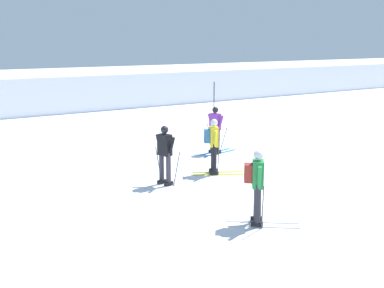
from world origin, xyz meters
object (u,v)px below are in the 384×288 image
(skier_green, at_px, (257,183))
(trail_marker_pole, at_px, (214,104))
(skier_yellow, at_px, (213,144))
(skier_black, at_px, (165,154))
(skier_purple, at_px, (215,129))

(skier_green, distance_m, trail_marker_pole, 12.54)
(skier_yellow, height_order, skier_black, same)
(skier_green, bearing_deg, skier_purple, 61.74)
(skier_green, height_order, trail_marker_pole, trail_marker_pole)
(skier_black, xyz_separation_m, trail_marker_pole, (6.69, 6.99, 0.15))
(skier_black, bearing_deg, trail_marker_pole, 46.26)
(skier_yellow, height_order, trail_marker_pole, trail_marker_pole)
(skier_purple, bearing_deg, skier_yellow, -127.09)
(skier_green, bearing_deg, trail_marker_pole, 58.71)
(skier_black, relative_size, trail_marker_pole, 0.80)
(skier_green, xyz_separation_m, skier_black, (-0.18, 3.72, -0.04))
(skier_green, distance_m, skier_black, 3.72)
(skier_purple, height_order, trail_marker_pole, trail_marker_pole)
(skier_purple, height_order, skier_black, same)
(skier_yellow, bearing_deg, skier_green, -112.54)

